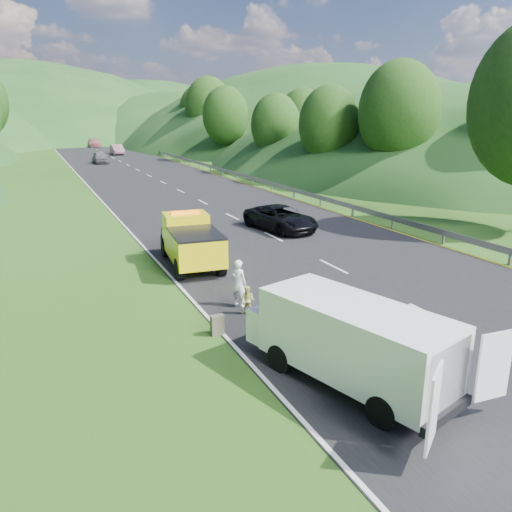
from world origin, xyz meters
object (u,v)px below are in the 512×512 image
tow_truck (191,241)px  white_van (349,339)px  child (248,315)px  worker (377,401)px  passing_suv (280,230)px  suitcase (217,325)px  spare_tire (382,398)px  woman (239,306)px

tow_truck → white_van: (0.55, -11.28, 0.09)m
child → worker: size_ratio=0.52×
passing_suv → suitcase: bearing=-134.8°
tow_truck → white_van: 11.29m
white_van → worker: bearing=-96.4°
spare_tire → passing_suv: (5.83, 16.67, 0.00)m
suitcase → passing_suv: size_ratio=0.13×
tow_truck → passing_suv: size_ratio=1.10×
worker → woman: bearing=78.7°
tow_truck → suitcase: (-1.44, -7.28, -0.80)m
white_van → woman: (-0.50, 5.89, -1.21)m
child → spare_tire: bearing=-35.0°
passing_suv → tow_truck: bearing=-156.5°
child → woman: bearing=134.6°
worker → passing_suv: size_ratio=0.39×
tow_truck → passing_suv: 8.15m
worker → suitcase: (-2.16, 4.98, 0.32)m
worker → suitcase: size_ratio=2.99×
child → suitcase: (-1.46, -1.02, 0.32)m
white_van → woman: white_van is taller
tow_truck → worker: tow_truck is taller
child → suitcase: 1.81m
tow_truck → spare_tire: tow_truck is taller
woman → suitcase: size_ratio=2.62×
tow_truck → white_van: tow_truck is taller
tow_truck → white_van: bearing=-81.6°
tow_truck → spare_tire: 12.30m
woman → spare_tire: woman is taller
woman → child: size_ratio=1.67×
spare_tire → passing_suv: 17.66m
child → suitcase: size_ratio=1.57×
white_van → child: bearing=79.8°
woman → child: woman is taller
tow_truck → woman: tow_truck is taller
passing_suv → white_van: bearing=-121.4°
spare_tire → white_van: bearing=110.8°
suitcase → spare_tire: suitcase is taller
suitcase → passing_suv: (8.18, 11.73, -0.32)m
child → passing_suv: (6.71, 10.71, 0.00)m
tow_truck → woman: 5.51m
white_van → spare_tire: size_ratio=9.71×
woman → suitcase: woman is taller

